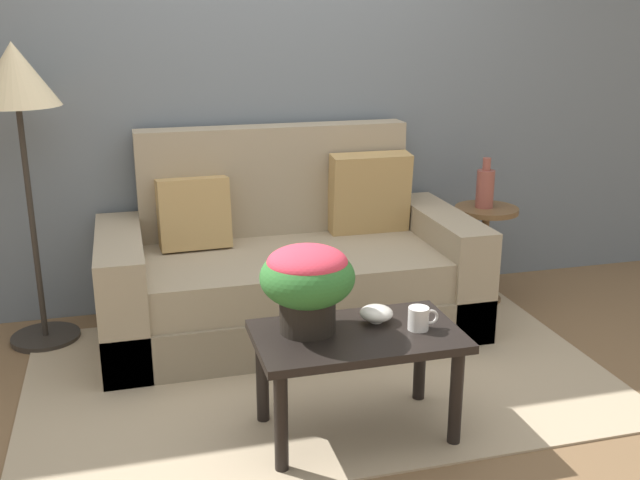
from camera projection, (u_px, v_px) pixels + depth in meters
name	position (u px, v px, depth m)	size (l,w,h in m)	color
ground_plane	(319.00, 375.00, 3.55)	(14.00, 14.00, 0.00)	brown
wall_back	(267.00, 68.00, 4.18)	(6.40, 0.12, 2.73)	slate
area_rug	(319.00, 375.00, 3.55)	(2.72, 1.69, 0.01)	tan
couch	(288.00, 270.00, 4.03)	(1.97, 0.94, 1.07)	gray
coffee_table	(357.00, 349.00, 2.96)	(0.82, 0.48, 0.45)	black
side_table	(485.00, 237.00, 4.35)	(0.37, 0.37, 0.58)	brown
floor_lamp	(17.00, 96.00, 3.56)	(0.41, 0.41, 1.54)	#2D2823
potted_plant	(307.00, 279.00, 2.89)	(0.38, 0.38, 0.35)	black
coffee_mug	(419.00, 318.00, 2.96)	(0.13, 0.08, 0.09)	white
snack_bowl	(376.00, 313.00, 3.03)	(0.14, 0.14, 0.07)	silver
table_vase	(485.00, 187.00, 4.27)	(0.10, 0.10, 0.29)	#934C42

